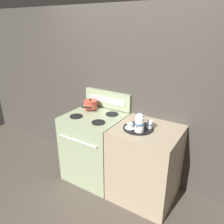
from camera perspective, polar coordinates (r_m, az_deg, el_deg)
The scene contains 11 objects.
ground_plane at distance 3.05m, azimuth 1.68°, elevation -18.15°, with size 6.00×6.00×0.00m, color brown.
wall_back at distance 2.79m, azimuth 5.64°, elevation 3.74°, with size 6.00×0.05×2.20m.
stove at distance 2.96m, azimuth -4.39°, elevation -8.97°, with size 0.71×0.69×0.91m.
control_panel at distance 2.94m, azimuth -1.19°, elevation 3.29°, with size 0.70×0.05×0.23m.
side_counter at distance 2.66m, azimuth 8.67°, elevation -13.19°, with size 0.72×0.66×0.90m.
saucepan at distance 2.93m, azimuth -5.67°, elevation 1.95°, with size 0.21×0.27×0.14m.
serving_tray at distance 2.42m, azimuth 6.86°, elevation -4.19°, with size 0.33×0.33×0.01m.
teapot at distance 2.30m, azimuth 7.19°, elevation -2.72°, with size 0.10×0.16×0.22m.
teacup_left at distance 2.47m, azimuth 7.27°, elevation -2.83°, with size 0.11×0.11×0.05m.
teacup_right at distance 2.39m, azimuth 4.74°, elevation -3.59°, with size 0.11×0.11×0.05m.
creamer_jug at distance 2.41m, azimuth 9.80°, elevation -3.18°, with size 0.07×0.07×0.08m.
Camera 1 is at (1.17, -2.02, 1.96)m, focal length 35.00 mm.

